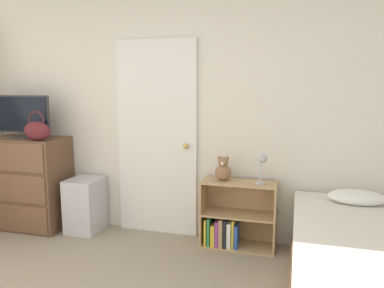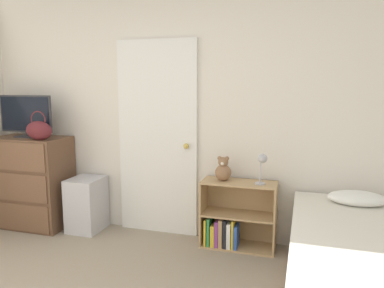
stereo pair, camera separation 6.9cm
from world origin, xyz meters
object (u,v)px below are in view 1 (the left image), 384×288
object	(u,v)px
bookshelf	(232,221)
handbag	(37,130)
desk_lamp	(262,162)
teddy_bear	(223,170)
bed	(368,273)
tv	(23,116)
storage_bin	(85,205)
dresser	(30,183)

from	to	relation	value
bookshelf	handbag	bearing A→B (deg)	-173.43
handbag	desk_lamp	distance (m)	2.28
handbag	teddy_bear	bearing A→B (deg)	6.80
bookshelf	teddy_bear	world-z (taller)	teddy_bear
teddy_bear	bed	xyz separation A→B (m)	(1.18, -0.81, -0.47)
tv	desk_lamp	bearing A→B (deg)	0.97
handbag	bookshelf	xyz separation A→B (m)	(1.99, 0.23, -0.85)
tv	storage_bin	bearing A→B (deg)	3.44
dresser	desk_lamp	xyz separation A→B (m)	(2.50, 0.05, 0.36)
bed	teddy_bear	bearing A→B (deg)	145.44
tv	desk_lamp	distance (m)	2.56
tv	handbag	xyz separation A→B (m)	(0.27, -0.14, -0.13)
desk_lamp	dresser	bearing A→B (deg)	-178.88
storage_bin	bed	size ratio (longest dim) A/B	0.30
bookshelf	tv	bearing A→B (deg)	-177.81
teddy_bear	bed	world-z (taller)	teddy_bear
teddy_bear	dresser	bearing A→B (deg)	-177.60
handbag	desk_lamp	xyz separation A→B (m)	(2.26, 0.19, -0.24)
dresser	tv	xyz separation A→B (m)	(-0.03, 0.01, 0.73)
dresser	bookshelf	world-z (taller)	dresser
desk_lamp	bed	xyz separation A→B (m)	(0.81, -0.77, -0.57)
teddy_bear	desk_lamp	distance (m)	0.39
teddy_bear	bookshelf	bearing A→B (deg)	2.03
tv	handbag	bearing A→B (deg)	-27.46
handbag	tv	bearing A→B (deg)	152.54
bookshelf	desk_lamp	distance (m)	0.67
handbag	bookshelf	world-z (taller)	handbag
handbag	storage_bin	world-z (taller)	handbag
tv	bookshelf	size ratio (longest dim) A/B	0.90
storage_bin	teddy_bear	xyz separation A→B (m)	(1.49, 0.04, 0.47)
handbag	storage_bin	xyz separation A→B (m)	(0.40, 0.18, -0.81)
dresser	storage_bin	size ratio (longest dim) A/B	1.73
dresser	desk_lamp	bearing A→B (deg)	1.12
dresser	tv	bearing A→B (deg)	168.23
dresser	handbag	world-z (taller)	handbag
storage_bin	bed	xyz separation A→B (m)	(2.66, -0.77, -0.00)
dresser	handbag	size ratio (longest dim) A/B	3.28
teddy_bear	desk_lamp	bearing A→B (deg)	-6.21
handbag	desk_lamp	bearing A→B (deg)	4.68
tv	teddy_bear	world-z (taller)	tv
tv	bookshelf	xyz separation A→B (m)	(2.26, 0.09, -0.98)
tv	bed	world-z (taller)	tv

